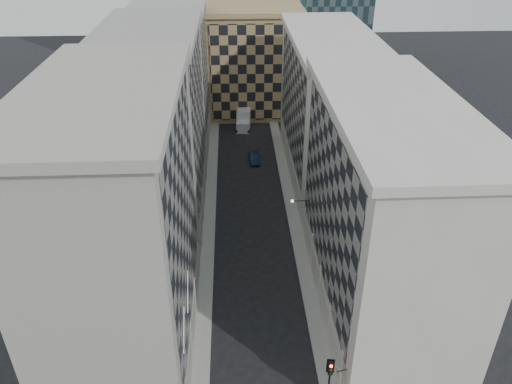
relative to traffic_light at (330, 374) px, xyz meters
name	(u,v)px	position (x,y,z in m)	size (l,w,h in m)	color
sidewalk_west	(209,220)	(-10.03, 26.80, -3.56)	(1.50, 100.00, 0.15)	gray
sidewalk_east	(293,218)	(0.47, 26.80, -3.56)	(1.50, 100.00, 0.15)	gray
bldg_left_a	(124,231)	(-15.66, 7.80, 8.19)	(10.80, 22.80, 23.70)	#A5A094
bldg_left_b	(158,127)	(-15.66, 29.80, 7.69)	(10.80, 22.80, 22.70)	gray
bldg_left_c	(175,75)	(-15.66, 51.80, 7.19)	(10.80, 22.80, 21.70)	#A5A094
bldg_right_a	(380,212)	(6.10, 11.80, 6.68)	(10.80, 26.80, 20.70)	beige
bldg_right_b	(327,108)	(6.12, 38.80, 6.21)	(10.80, 28.80, 19.70)	beige
tan_block	(254,60)	(-2.78, 64.70, 5.80)	(16.80, 14.80, 18.80)	tan
flagpoles_left	(186,310)	(-10.68, 2.80, 4.36)	(0.10, 6.33, 2.33)	gray
bracket_lamp	(294,201)	(-0.40, 20.80, 2.56)	(1.98, 0.36, 0.36)	black
traffic_light	(330,374)	(0.00, 0.00, 0.00)	(0.61, 0.55, 4.87)	black
box_truck	(244,120)	(-4.93, 56.19, -2.29)	(2.78, 5.84, 3.11)	silver
dark_car	(254,158)	(-3.76, 42.61, -3.00)	(1.35, 3.86, 1.27)	#0F1B37
shop_sign	(339,374)	(0.64, -0.20, 0.20)	(0.83, 0.73, 0.82)	black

